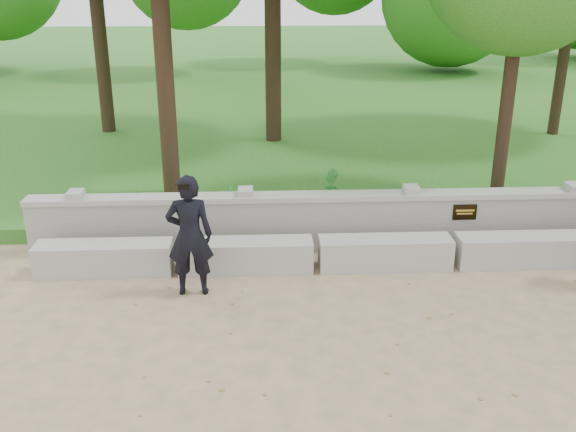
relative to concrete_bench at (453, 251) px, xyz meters
name	(u,v)px	position (x,y,z in m)	size (l,w,h in m)	color
ground	(498,334)	(0.00, -1.90, -0.22)	(80.00, 80.00, 0.00)	tan
lawn	(345,103)	(0.00, 12.10, -0.10)	(40.00, 22.00, 0.25)	#2C5E18
concrete_bench	(453,251)	(0.00, 0.00, 0.00)	(11.90, 0.45, 0.45)	#AEACA4
parapet_wall	(442,219)	(0.00, 0.70, 0.24)	(12.50, 0.35, 0.90)	#A3A19A
man_main	(190,235)	(-3.70, -0.67, 0.60)	(0.61, 0.55, 1.64)	black
shrub_a	(232,203)	(-3.24, 1.40, 0.30)	(0.29, 0.20, 0.56)	#28772A
shrub_b	(330,186)	(-1.55, 2.21, 0.31)	(0.31, 0.25, 0.57)	#28772A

